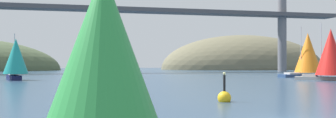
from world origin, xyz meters
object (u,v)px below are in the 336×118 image
channel_buoy (224,97)px  sailboat_red_spinnaker (330,53)px  sailboat_teal_sail (16,58)px  sailboat_green_sail (104,54)px  sailboat_orange_sail (307,54)px

channel_buoy → sailboat_red_spinnaker: bearing=43.1°
sailboat_red_spinnaker → channel_buoy: size_ratio=3.79×
sailboat_teal_sail → sailboat_red_spinnaker: 54.42m
sailboat_teal_sail → sailboat_green_sail: bearing=-79.9°
sailboat_green_sail → channel_buoy: bearing=54.3°
sailboat_red_spinnaker → sailboat_orange_sail: 14.83m
sailboat_teal_sail → channel_buoy: bearing=-63.7°
channel_buoy → sailboat_green_sail: bearing=-125.7°
sailboat_orange_sail → channel_buoy: sailboat_orange_sail is taller
sailboat_green_sail → sailboat_red_spinnaker: sailboat_red_spinnaker is taller
sailboat_red_spinnaker → sailboat_orange_sail: bearing=71.0°
sailboat_green_sail → sailboat_teal_sail: bearing=100.1°
sailboat_red_spinnaker → channel_buoy: sailboat_red_spinnaker is taller
sailboat_green_sail → sailboat_orange_sail: (47.38, 58.73, 1.33)m
sailboat_teal_sail → sailboat_orange_sail: bearing=0.9°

